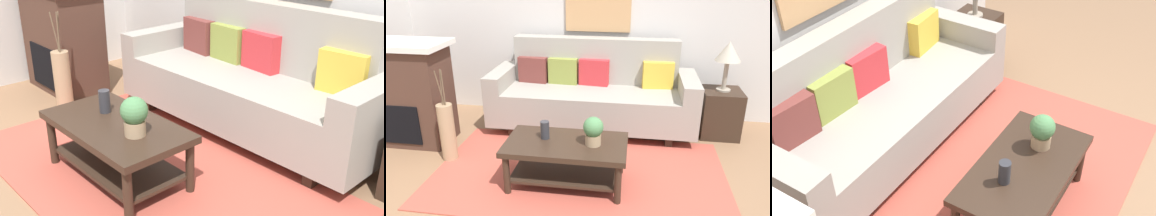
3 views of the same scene
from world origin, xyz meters
The scene contains 19 objects.
ground_plane centered at (0.00, 0.00, 0.00)m, with size 9.14×9.14×0.00m, color #8C6647.
wall_back centered at (0.00, 2.15, 1.35)m, with size 5.14×0.10×2.70m, color silver.
area_rug centered at (0.00, 0.50, 0.01)m, with size 2.83×1.65×0.01m, color #B24C3D.
couch centered at (-0.01, 1.62, 0.43)m, with size 2.43×0.84×1.08m.
throw_pillow_maroon centered at (-0.78, 1.74, 0.68)m, with size 0.36×0.12×0.32m, color brown.
throw_pillow_olive centered at (-0.39, 1.74, 0.68)m, with size 0.36×0.12×0.32m, color olive.
throw_pillow_crimson centered at (-0.01, 1.74, 0.68)m, with size 0.36×0.12×0.32m, color red.
throw_pillow_mustard centered at (0.76, 1.74, 0.68)m, with size 0.36×0.12×0.32m, color gold.
coffee_table centered at (-0.09, 0.31, 0.31)m, with size 1.10×0.60×0.43m.
tabletop_vase centered at (-0.30, 0.36, 0.51)m, with size 0.08×0.08×0.17m, color #2D2D33.
potted_plant_tabletop centered at (0.16, 0.30, 0.57)m, with size 0.18×0.18×0.26m.
side_table centered at (1.51, 1.64, 0.28)m, with size 0.44×0.44×0.56m, color #332319.
table_lamp centered at (1.51, 1.64, 0.99)m, with size 0.28×0.28×0.57m.
fireplace centered at (-2.02, 0.94, 0.59)m, with size 1.02×0.58×1.16m.
floor_vase centered at (-1.39, 0.58, 0.31)m, with size 0.16×0.16×0.61m, color tan.
floor_vase_branch_a centered at (-1.37, 0.58, 0.79)m, with size 0.01×0.01×0.36m, color brown.
floor_vase_branch_b centered at (-1.40, 0.59, 0.79)m, with size 0.01×0.01×0.36m, color brown.
floor_vase_branch_c centered at (-1.40, 0.56, 0.79)m, with size 0.01×0.01×0.36m, color brown.
framed_painting centered at (-0.01, 2.08, 1.50)m, with size 0.82×0.03×0.76m, color tan.
Camera 2 is at (0.48, -2.64, 1.95)m, focal length 34.83 mm.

